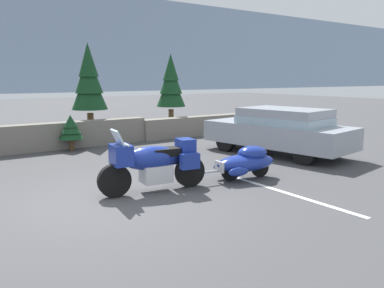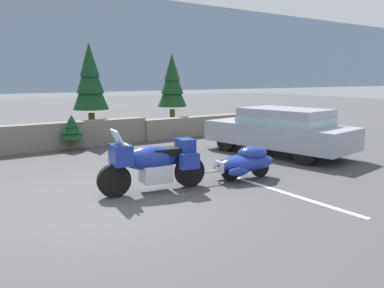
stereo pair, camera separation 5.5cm
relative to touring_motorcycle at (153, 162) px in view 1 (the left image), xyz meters
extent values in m
plane|color=#424244|center=(-1.06, -0.13, -0.62)|extent=(80.00, 80.00, 0.00)
cube|color=slate|center=(-1.06, 6.10, -0.19)|extent=(8.00, 0.51, 0.87)
cube|color=slate|center=(6.94, 6.03, -0.24)|extent=(8.00, 0.55, 0.77)
cylinder|color=black|center=(-0.81, 0.11, -0.29)|extent=(0.67, 0.23, 0.66)
cylinder|color=black|center=(0.82, -0.11, -0.29)|extent=(0.67, 0.23, 0.66)
cube|color=silver|center=(0.06, -0.01, -0.24)|extent=(0.65, 0.52, 0.36)
ellipsoid|color=navy|center=(-0.04, 0.01, 0.09)|extent=(1.25, 0.59, 0.48)
cube|color=navy|center=(-0.66, 0.09, 0.21)|extent=(0.43, 0.56, 0.40)
cube|color=#9EB7C6|center=(-0.71, 0.09, 0.54)|extent=(0.24, 0.46, 0.34)
cube|color=black|center=(0.25, -0.03, 0.19)|extent=(0.60, 0.43, 0.16)
cube|color=navy|center=(0.72, -0.10, 0.29)|extent=(0.37, 0.44, 0.28)
cube|color=navy|center=(0.64, -0.39, 0.01)|extent=(0.42, 0.21, 0.32)
cube|color=navy|center=(0.71, 0.21, 0.01)|extent=(0.42, 0.21, 0.32)
cylinder|color=silver|center=(-0.61, 0.08, 0.44)|extent=(0.13, 0.70, 0.04)
cylinder|color=silver|center=(-0.76, 0.10, -0.04)|extent=(0.26, 0.10, 0.54)
cylinder|color=black|center=(1.85, -0.25, -0.40)|extent=(0.45, 0.16, 0.44)
cylinder|color=black|center=(2.67, -0.36, -0.40)|extent=(0.45, 0.16, 0.44)
ellipsoid|color=navy|center=(2.26, -0.30, -0.24)|extent=(1.58, 0.87, 0.40)
ellipsoid|color=navy|center=(2.44, -0.32, -0.02)|extent=(0.79, 0.65, 0.32)
cube|color=silver|center=(1.56, -0.21, -0.26)|extent=(0.10, 0.33, 0.24)
ellipsoid|color=navy|center=(1.81, -0.56, -0.34)|extent=(0.53, 0.21, 0.20)
ellipsoid|color=navy|center=(1.90, 0.07, -0.34)|extent=(0.53, 0.21, 0.20)
cylinder|color=silver|center=(1.17, -0.16, -0.35)|extent=(0.70, 0.14, 0.05)
cylinder|color=black|center=(4.14, 2.65, -0.28)|extent=(0.32, 0.71, 0.68)
cylinder|color=black|center=(5.66, 2.90, -0.28)|extent=(0.32, 0.71, 0.68)
cylinder|color=black|center=(4.58, -0.10, -0.28)|extent=(0.32, 0.71, 0.68)
cylinder|color=black|center=(6.10, 0.14, -0.28)|extent=(0.32, 0.71, 0.68)
cube|color=#999EA8|center=(5.12, 1.40, -0.01)|extent=(2.51, 4.73, 0.64)
cube|color=#999EA8|center=(5.16, 1.17, 0.55)|extent=(1.97, 2.70, 0.48)
cube|color=#9EB7C6|center=(5.16, 1.17, 0.43)|extent=(2.02, 2.75, 0.24)
cylinder|color=brown|center=(5.19, 7.62, -0.14)|extent=(0.22, 0.22, 0.96)
cone|color=#143D1E|center=(5.19, 7.62, 1.23)|extent=(1.25, 1.25, 1.52)
cone|color=#143D1E|center=(5.19, 7.62, 1.68)|extent=(0.97, 0.97, 1.33)
cone|color=#143D1E|center=(5.19, 7.62, 2.14)|extent=(0.69, 0.69, 1.14)
cylinder|color=brown|center=(1.38, 7.14, -0.11)|extent=(0.23, 0.23, 1.03)
cone|color=#143D1E|center=(1.38, 7.14, 1.36)|extent=(1.30, 1.30, 1.63)
cone|color=#143D1E|center=(1.38, 7.14, 1.85)|extent=(1.00, 1.00, 1.42)
cone|color=#143D1E|center=(1.38, 7.14, 2.34)|extent=(0.71, 0.71, 1.22)
cylinder|color=brown|center=(0.15, 5.63, -0.46)|extent=(0.16, 0.16, 0.33)
cone|color=#143D1E|center=(0.15, 5.63, 0.01)|extent=(0.80, 0.80, 0.52)
cone|color=#143D1E|center=(0.15, 5.63, 0.17)|extent=(0.62, 0.62, 0.46)
cone|color=#143D1E|center=(0.15, 5.63, 0.33)|extent=(0.44, 0.44, 0.39)
cube|color=silver|center=(2.16, -1.63, -0.62)|extent=(0.12, 3.60, 0.01)
camera|label=1|loc=(-3.84, -6.85, 1.69)|focal=36.84mm
camera|label=2|loc=(-3.79, -6.89, 1.69)|focal=36.84mm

